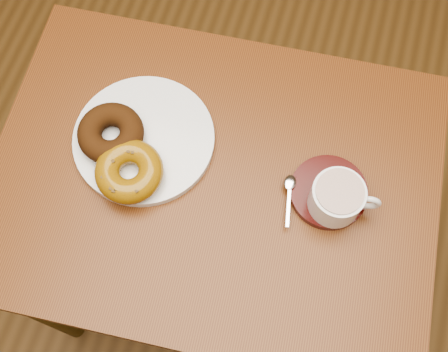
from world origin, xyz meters
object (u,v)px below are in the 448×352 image
(saucer, at_px, (328,192))
(coffee_cup, at_px, (338,198))
(donut_plate, at_px, (144,139))
(cafe_table, at_px, (214,200))

(saucer, distance_m, coffee_cup, 0.04)
(saucer, bearing_deg, donut_plate, 178.85)
(coffee_cup, bearing_deg, saucer, 116.10)
(donut_plate, height_order, coffee_cup, coffee_cup)
(donut_plate, height_order, saucer, donut_plate)
(cafe_table, bearing_deg, donut_plate, 162.77)
(coffee_cup, bearing_deg, donut_plate, 169.49)
(cafe_table, xyz_separation_m, saucer, (0.20, 0.03, 0.12))
(saucer, xyz_separation_m, coffee_cup, (0.01, -0.02, 0.04))
(donut_plate, xyz_separation_m, coffee_cup, (0.35, -0.03, 0.04))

